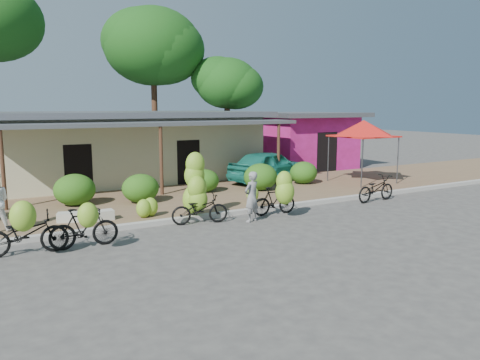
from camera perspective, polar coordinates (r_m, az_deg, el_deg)
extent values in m
plane|color=#43403E|center=(13.53, -0.30, -6.44)|extent=(100.00, 100.00, 0.00)
cube|color=#7E6244|center=(17.92, -8.23, -2.51)|extent=(60.00, 6.00, 0.12)
cube|color=#A8A399|center=(15.23, -4.03, -4.42)|extent=(60.00, 0.25, 0.15)
cube|color=#C4BB94|center=(23.34, -13.79, 3.67)|extent=(12.00, 6.00, 3.10)
cube|color=slate|center=(23.26, -13.95, 7.78)|extent=(13.00, 7.00, 0.25)
cube|color=black|center=(20.59, -11.44, 1.82)|extent=(1.40, 0.12, 2.20)
cube|color=slate|center=(19.45, -10.62, 6.76)|extent=(13.00, 2.00, 0.15)
cylinder|color=#543121|center=(17.60, -26.92, 0.91)|extent=(0.14, 0.14, 2.85)
cylinder|color=#543121|center=(18.72, -9.57, 2.18)|extent=(0.14, 0.14, 2.85)
cylinder|color=#543121|center=(21.31, 4.70, 3.08)|extent=(0.14, 0.14, 2.85)
cube|color=#D82193|center=(28.12, 7.28, 4.61)|extent=(5.00, 5.00, 3.00)
cube|color=slate|center=(28.04, 7.34, 7.92)|extent=(6.00, 6.00, 0.25)
cube|color=black|center=(26.25, 10.49, 3.35)|extent=(1.40, 0.12, 2.20)
cylinder|color=#543121|center=(29.57, -10.38, 9.21)|extent=(0.36, 0.36, 7.60)
ellipsoid|color=#144310|center=(29.78, -10.57, 15.72)|extent=(5.85, 5.85, 4.68)
ellipsoid|color=#144310|center=(29.94, -11.73, 16.23)|extent=(4.97, 4.97, 3.97)
cylinder|color=#543121|center=(29.38, -1.57, 7.11)|extent=(0.36, 0.36, 5.31)
ellipsoid|color=#144310|center=(29.40, -1.58, 11.71)|extent=(3.89, 3.89, 3.11)
ellipsoid|color=#144310|center=(29.45, -2.75, 12.28)|extent=(3.31, 3.31, 2.64)
ellipsoid|color=#1E5914|center=(17.51, -19.51, -1.13)|extent=(1.44, 1.30, 1.13)
ellipsoid|color=#1E5914|center=(17.40, -12.04, -0.99)|extent=(1.35, 1.21, 1.05)
ellipsoid|color=#1E5914|center=(19.18, -4.33, -0.09)|extent=(1.20, 1.08, 0.93)
ellipsoid|color=#1E5914|center=(19.55, 2.51, 0.38)|extent=(1.44, 1.30, 1.13)
ellipsoid|color=#1E5914|center=(21.42, 7.75, 0.90)|extent=(1.29, 1.16, 1.00)
cylinder|color=#59595E|center=(20.76, 14.64, 1.96)|extent=(0.05, 0.05, 2.10)
cylinder|color=#59595E|center=(22.35, 18.68, 2.26)|extent=(0.05, 0.05, 2.10)
cylinder|color=#59595E|center=(22.37, 10.70, 2.58)|extent=(0.05, 0.05, 2.10)
cylinder|color=#59595E|center=(23.85, 14.72, 2.83)|extent=(0.05, 0.05, 2.10)
cube|color=red|center=(22.22, 14.80, 5.19)|extent=(2.40, 2.40, 0.06)
cone|color=red|center=(22.20, 14.83, 6.17)|extent=(3.50, 3.50, 0.70)
imported|color=black|center=(12.59, -24.73, -5.98)|extent=(2.06, 0.90, 1.05)
ellipsoid|color=#90B62D|center=(11.83, -24.94, -4.01)|extent=(0.58, 0.49, 0.73)
imported|color=black|center=(12.66, -18.49, -5.55)|extent=(1.75, 0.53, 1.04)
ellipsoid|color=#90B62D|center=(11.93, -18.04, -4.09)|extent=(0.50, 0.42, 0.62)
imported|color=black|center=(14.48, -4.93, -3.56)|extent=(1.85, 0.96, 0.93)
ellipsoid|color=#90B62D|center=(14.95, -5.60, -2.37)|extent=(0.76, 0.64, 0.95)
ellipsoid|color=#90B62D|center=(14.91, -5.25, -0.91)|extent=(0.63, 0.54, 0.79)
ellipsoid|color=#90B62D|center=(14.83, -5.57, 0.56)|extent=(0.66, 0.56, 0.82)
ellipsoid|color=#90B62D|center=(14.78, -5.48, 1.94)|extent=(0.62, 0.53, 0.77)
ellipsoid|color=#90B62D|center=(14.62, -5.12, -2.42)|extent=(0.61, 0.52, 0.76)
ellipsoid|color=#90B62D|center=(14.54, -5.29, -0.92)|extent=(0.59, 0.50, 0.74)
imported|color=black|center=(15.69, 4.24, -2.53)|extent=(1.61, 0.56, 0.95)
ellipsoid|color=#90B62D|center=(15.06, 5.49, -1.48)|extent=(0.64, 0.55, 0.81)
ellipsoid|color=#90B62D|center=(15.05, 5.41, -0.17)|extent=(0.55, 0.46, 0.68)
imported|color=black|center=(18.55, 16.24, -1.01)|extent=(1.93, 0.80, 0.99)
ellipsoid|color=#90B62D|center=(15.04, -11.66, -3.42)|extent=(0.48, 0.41, 0.60)
ellipsoid|color=#90B62D|center=(15.20, -10.87, -3.24)|extent=(0.49, 0.41, 0.61)
ellipsoid|color=#90B62D|center=(17.16, 1.53, -1.73)|extent=(0.47, 0.40, 0.59)
cube|color=beige|center=(15.07, -16.78, -4.16)|extent=(0.85, 0.40, 0.30)
cube|color=beige|center=(15.20, -19.99, -4.25)|extent=(0.83, 0.59, 0.28)
imported|color=gray|center=(14.64, 1.43, -2.05)|extent=(0.68, 0.56, 1.60)
imported|color=#197464|center=(21.75, 3.50, 1.71)|extent=(4.65, 3.00, 1.47)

